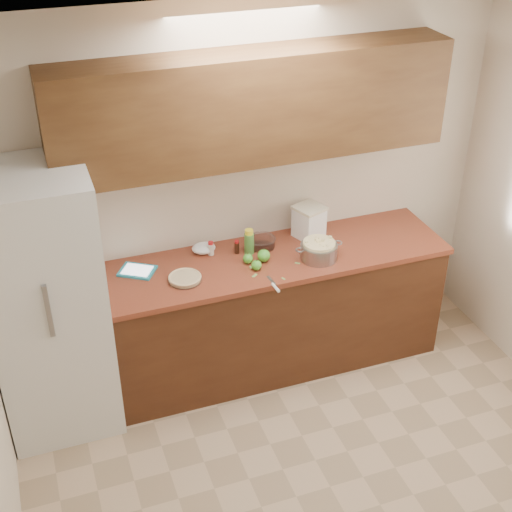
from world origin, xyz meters
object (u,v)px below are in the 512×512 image
object	(u,v)px
pie	(185,278)
flour_canister	(309,221)
colander	(319,250)
tablet	(137,271)

from	to	relation	value
pie	flour_canister	bearing A→B (deg)	15.02
pie	colander	bearing A→B (deg)	-2.25
pie	flour_canister	distance (m)	1.03
tablet	flour_canister	bearing A→B (deg)	35.19
pie	colander	distance (m)	0.94
flour_canister	tablet	xyz separation A→B (m)	(-1.26, -0.06, -0.11)
pie	tablet	world-z (taller)	pie
pie	colander	world-z (taller)	colander
colander	flour_canister	xyz separation A→B (m)	(0.05, 0.30, 0.06)
flour_canister	pie	bearing A→B (deg)	-164.98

